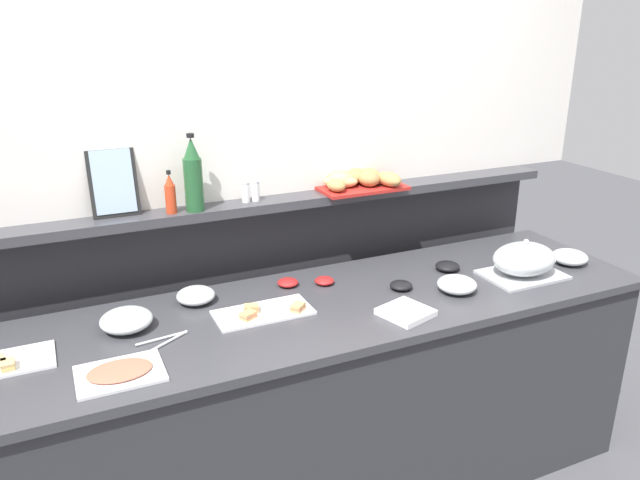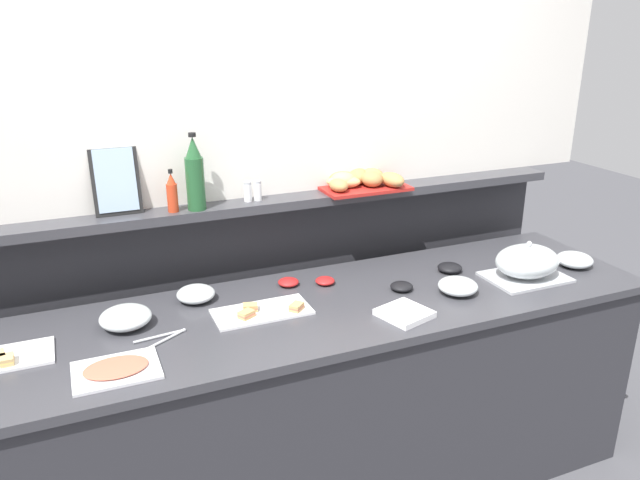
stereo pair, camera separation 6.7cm
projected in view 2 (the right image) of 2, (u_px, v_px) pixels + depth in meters
name	position (u px, v px, depth m)	size (l,w,h in m)	color
ground_plane	(273.00, 414.00, 3.21)	(12.00, 12.00, 0.00)	#4C4C51
buffet_counter	(317.00, 404.00, 2.54)	(2.79, 0.73, 0.90)	#2D2D33
back_ledge_unit	(274.00, 309.00, 2.94)	(2.85, 0.22, 1.21)	#2D2D33
upper_wall_panel	(264.00, 31.00, 2.53)	(3.45, 0.08, 1.39)	white
sandwich_platter_side	(0.00, 358.00, 2.00)	(0.31, 0.18, 0.04)	white
sandwich_platter_rear	(262.00, 311.00, 2.32)	(0.37, 0.18, 0.04)	white
cold_cuts_platter	(116.00, 369.00, 1.94)	(0.27, 0.20, 0.02)	silver
serving_cloche	(527.00, 263.00, 2.61)	(0.34, 0.24, 0.17)	#B7BABF
glass_bowl_large	(575.00, 260.00, 2.76)	(0.16, 0.16, 0.06)	silver
glass_bowl_medium	(196.00, 294.00, 2.42)	(0.15, 0.15, 0.06)	silver
glass_bowl_small	(126.00, 318.00, 2.22)	(0.19, 0.19, 0.07)	silver
glass_bowl_extra	(458.00, 287.00, 2.49)	(0.16, 0.16, 0.06)	silver
condiment_bowl_teal	(288.00, 282.00, 2.57)	(0.09, 0.09, 0.03)	red
condiment_bowl_red	(450.00, 268.00, 2.70)	(0.11, 0.11, 0.04)	black
condiment_bowl_dark	(402.00, 287.00, 2.52)	(0.09, 0.09, 0.03)	black
condiment_bowl_cream	(325.00, 281.00, 2.58)	(0.08, 0.08, 0.03)	red
serving_tongs	(163.00, 338.00, 2.14)	(0.19, 0.10, 0.01)	#B7BABF
napkin_stack	(405.00, 313.00, 2.30)	(0.17, 0.17, 0.02)	white
wine_bottle_green	(195.00, 176.00, 2.48)	(0.08, 0.08, 0.32)	#23562D
hot_sauce_bottle	(172.00, 193.00, 2.47)	(0.04, 0.04, 0.18)	red
salt_shaker	(248.00, 192.00, 2.62)	(0.03, 0.03, 0.09)	white
pepper_shaker	(258.00, 191.00, 2.64)	(0.03, 0.03, 0.09)	white
bread_basket	(359.00, 181.00, 2.82)	(0.40, 0.28, 0.08)	#B2231E
framed_picture	(116.00, 180.00, 2.43)	(0.18, 0.07, 0.28)	black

